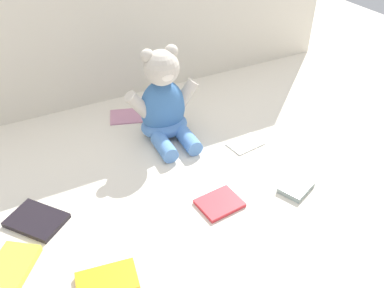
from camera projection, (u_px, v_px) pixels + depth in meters
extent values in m
plane|color=silver|center=(176.00, 153.00, 1.25)|extent=(3.20, 3.20, 0.00)
cube|color=beige|center=(119.00, 11.00, 1.37)|extent=(1.76, 0.03, 0.63)
ellipsoid|color=#3F72B2|center=(163.00, 108.00, 1.29)|extent=(0.15, 0.12, 0.19)
ellipsoid|color=#598CD1|center=(164.00, 125.00, 1.32)|extent=(0.16, 0.13, 0.07)
sphere|color=beige|center=(161.00, 68.00, 1.20)|extent=(0.11, 0.11, 0.11)
ellipsoid|color=white|center=(167.00, 76.00, 1.18)|extent=(0.05, 0.03, 0.03)
sphere|color=beige|center=(147.00, 56.00, 1.17)|extent=(0.04, 0.04, 0.04)
sphere|color=beige|center=(171.00, 51.00, 1.20)|extent=(0.04, 0.04, 0.04)
cylinder|color=beige|center=(139.00, 105.00, 1.24)|extent=(0.09, 0.04, 0.10)
cylinder|color=beige|center=(186.00, 94.00, 1.29)|extent=(0.09, 0.04, 0.10)
cylinder|color=#598CD1|center=(164.00, 147.00, 1.24)|extent=(0.05, 0.11, 0.05)
cylinder|color=#598CD1|center=(188.00, 140.00, 1.27)|extent=(0.05, 0.11, 0.05)
cube|color=orange|center=(107.00, 282.00, 0.88)|extent=(0.14, 0.10, 0.02)
cube|color=#BE7B97|center=(128.00, 116.00, 1.42)|extent=(0.15, 0.13, 0.01)
cube|color=red|center=(220.00, 203.00, 1.07)|extent=(0.12, 0.10, 0.01)
cube|color=silver|center=(245.00, 143.00, 1.29)|extent=(0.12, 0.08, 0.01)
cube|color=#90A39D|center=(296.00, 187.00, 1.12)|extent=(0.11, 0.10, 0.02)
cube|color=yellow|center=(11.00, 267.00, 0.90)|extent=(0.14, 0.15, 0.02)
cube|color=black|center=(37.00, 220.00, 1.02)|extent=(0.16, 0.17, 0.01)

